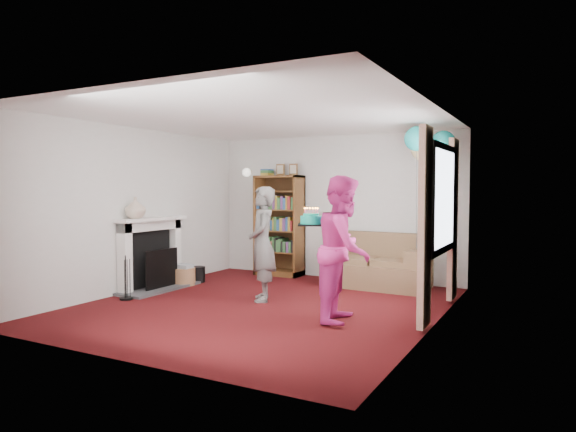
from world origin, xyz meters
The scene contains 16 objects.
ground centered at (0.00, 0.00, 0.00)m, with size 5.00×5.00×0.00m, color black.
wall_back centered at (0.00, 2.51, 1.25)m, with size 4.50×0.02×2.50m, color silver.
wall_left centered at (-2.26, 0.00, 1.25)m, with size 0.02×5.00×2.50m, color silver.
wall_right centered at (2.26, 0.00, 1.25)m, with size 0.02×5.00×2.50m, color silver.
ceiling centered at (0.00, 0.00, 2.50)m, with size 4.50×5.00×0.01m, color white.
fireplace centered at (-2.09, 0.19, 0.51)m, with size 0.55×1.80×1.12m.
window_bay centered at (2.21, 0.60, 1.20)m, with size 0.14×2.02×2.20m.
wall_sconce centered at (-1.75, 2.36, 1.88)m, with size 0.16×0.23×0.16m.
bookcase centered at (-1.00, 2.30, 0.89)m, with size 0.86×0.42×2.02m.
sofa centered at (0.92, 2.07, 0.32)m, with size 1.61×0.85×0.85m.
wicker_basket centered at (-1.90, 0.68, 0.15)m, with size 0.37×0.37×0.34m.
person_striped centered at (-0.17, 0.29, 0.80)m, with size 0.58×0.38×1.60m, color black.
person_magenta centered at (1.25, -0.21, 0.86)m, with size 0.84×0.65×1.72m, color #CA287E.
birthday_cake centered at (0.79, -0.14, 1.18)m, with size 0.32×0.32×0.22m.
balloons centered at (1.78, 1.68, 2.22)m, with size 0.68×0.74×1.81m.
mantel_vase centered at (-2.12, -0.15, 1.28)m, with size 0.31×0.31×0.32m, color beige.
Camera 1 is at (3.49, -5.85, 1.56)m, focal length 32.00 mm.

